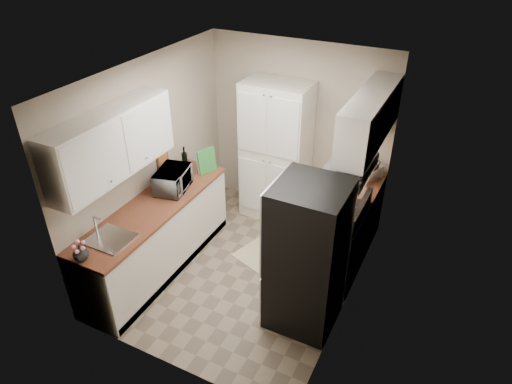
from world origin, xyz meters
TOP-DOWN VIEW (x-y plane):
  - ground at (0.00, 0.00)m, footprint 3.20×3.20m
  - room_shell at (-0.02, -0.01)m, footprint 2.64×3.24m
  - pantry_cabinet at (-0.20, 1.32)m, footprint 0.90×0.55m
  - base_cabinet_left at (-0.99, -0.43)m, footprint 0.60×2.30m
  - countertop_left at (-0.99, -0.43)m, footprint 0.63×2.33m
  - base_cabinet_right at (0.99, 1.19)m, footprint 0.60×0.80m
  - countertop_right at (0.99, 1.19)m, footprint 0.63×0.83m
  - electric_range at (0.97, 0.39)m, footprint 0.71×0.78m
  - refrigerator at (0.94, -0.41)m, footprint 0.70×0.72m
  - microwave at (-0.98, -0.02)m, footprint 0.44×0.56m
  - wine_bottle at (-1.14, 0.47)m, footprint 0.08×0.08m
  - flower_vase at (-1.03, -1.52)m, footprint 0.19×0.19m
  - cutting_board at (-0.84, 0.54)m, footprint 0.12×0.26m
  - toaster_oven at (1.09, 1.30)m, footprint 0.37×0.41m
  - fruit_basket at (1.12, 1.31)m, footprint 0.30×0.30m
  - kitchen_mat at (0.11, 0.48)m, footprint 0.81×1.02m

SIDE VIEW (x-z plane):
  - ground at x=0.00m, z-range 0.00..0.00m
  - kitchen_mat at x=0.11m, z-range 0.00..0.01m
  - base_cabinet_left at x=-0.99m, z-range 0.00..0.88m
  - base_cabinet_right at x=0.99m, z-range 0.00..0.88m
  - electric_range at x=0.97m, z-range -0.09..1.04m
  - refrigerator at x=0.94m, z-range 0.00..1.70m
  - countertop_left at x=-0.99m, z-range 0.88..0.92m
  - countertop_right at x=0.99m, z-range 0.88..0.92m
  - pantry_cabinet at x=-0.20m, z-range 0.00..2.00m
  - flower_vase at x=-1.03m, z-range 0.92..1.09m
  - toaster_oven at x=1.09m, z-range 0.92..1.11m
  - microwave at x=-0.98m, z-range 0.92..1.20m
  - wine_bottle at x=-1.14m, z-range 0.92..1.22m
  - cutting_board at x=-0.84m, z-range 0.92..1.25m
  - fruit_basket at x=1.12m, z-range 1.11..1.21m
  - room_shell at x=-0.02m, z-range 0.37..2.89m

